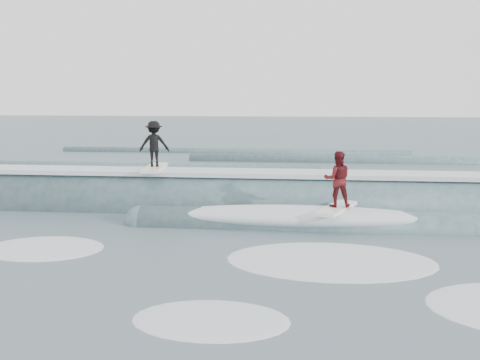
# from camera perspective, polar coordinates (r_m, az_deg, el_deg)

# --- Properties ---
(ground) EXTENTS (160.00, 160.00, 0.00)m
(ground) POSITION_cam_1_polar(r_m,az_deg,el_deg) (11.94, -2.32, -8.57)
(ground) COLOR #40585E
(ground) RESTS_ON ground
(breaking_wave) EXTENTS (21.94, 3.95, 2.34)m
(breaking_wave) POSITION_cam_1_polar(r_m,az_deg,el_deg) (16.86, 1.03, -3.18)
(breaking_wave) COLOR #334F55
(breaking_wave) RESTS_ON ground
(surfer_black) EXTENTS (1.04, 2.04, 1.56)m
(surfer_black) POSITION_cam_1_polar(r_m,az_deg,el_deg) (17.38, -9.14, 3.51)
(surfer_black) COLOR white
(surfer_black) RESTS_ON ground
(surfer_red) EXTENTS (1.29, 2.06, 1.62)m
(surfer_red) POSITION_cam_1_polar(r_m,az_deg,el_deg) (14.71, 10.33, -0.36)
(surfer_red) COLOR white
(surfer_red) RESTS_ON ground
(whitewater) EXTENTS (17.62, 6.36, 0.10)m
(whitewater) POSITION_cam_1_polar(r_m,az_deg,el_deg) (11.59, 2.02, -9.13)
(whitewater) COLOR silver
(whitewater) RESTS_ON ground
(far_swells) EXTENTS (36.92, 8.65, 0.80)m
(far_swells) POSITION_cam_1_polar(r_m,az_deg,el_deg) (29.21, 2.03, 1.95)
(far_swells) COLOR #334F55
(far_swells) RESTS_ON ground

